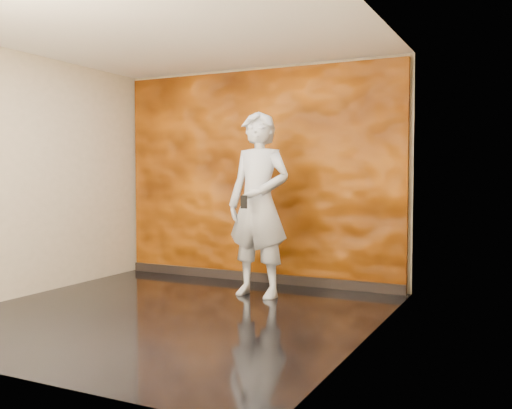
# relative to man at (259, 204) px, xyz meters

# --- Properties ---
(room) EXTENTS (4.02, 4.02, 2.81)m
(room) POSITION_rel_man_xyz_m (-0.42, -1.14, 0.34)
(room) COLOR black
(room) RESTS_ON ground
(feature_wall) EXTENTS (3.90, 0.06, 2.75)m
(feature_wall) POSITION_rel_man_xyz_m (-0.42, 0.82, 0.32)
(feature_wall) COLOR #C45E0B
(feature_wall) RESTS_ON ground
(baseboard) EXTENTS (3.90, 0.04, 0.12)m
(baseboard) POSITION_rel_man_xyz_m (-0.42, 0.78, -1.00)
(baseboard) COLOR black
(baseboard) RESTS_ON ground
(man) EXTENTS (0.82, 0.58, 2.12)m
(man) POSITION_rel_man_xyz_m (0.00, 0.00, 0.00)
(man) COLOR #ADB4BD
(man) RESTS_ON ground
(phone) EXTENTS (0.08, 0.02, 0.15)m
(phone) POSITION_rel_man_xyz_m (-0.02, -0.32, 0.04)
(phone) COLOR black
(phone) RESTS_ON man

